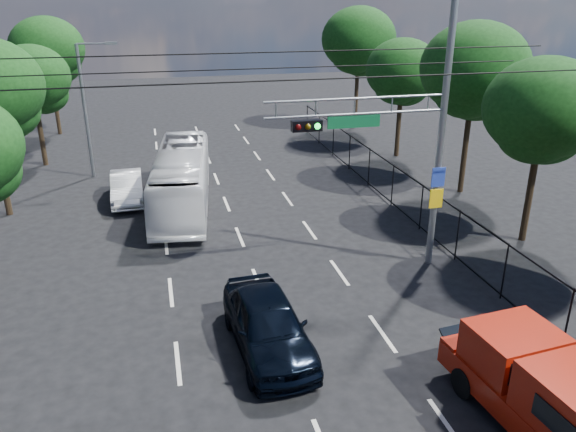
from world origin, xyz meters
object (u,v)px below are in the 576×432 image
object	(u,v)px
red_pickup	(553,395)
white_bus	(182,179)
white_van	(127,187)
navy_hatchback	(268,324)
signal_mast	(409,126)

from	to	relation	value
red_pickup	white_bus	world-z (taller)	white_bus
red_pickup	white_van	distance (m)	20.70
navy_hatchback	white_van	distance (m)	14.16
navy_hatchback	signal_mast	bearing A→B (deg)	31.13
red_pickup	navy_hatchback	world-z (taller)	red_pickup
navy_hatchback	white_van	size ratio (longest dim) A/B	1.16
red_pickup	white_van	world-z (taller)	red_pickup
signal_mast	red_pickup	size ratio (longest dim) A/B	1.61
signal_mast	navy_hatchback	world-z (taller)	signal_mast
signal_mast	white_van	bearing A→B (deg)	135.77
red_pickup	white_bus	xyz separation A→B (m)	(-7.01, 16.97, 0.22)
white_bus	white_van	distance (m)	3.00
red_pickup	white_bus	distance (m)	18.36
signal_mast	navy_hatchback	bearing A→B (deg)	-145.55
white_bus	white_van	xyz separation A→B (m)	(-2.58, 1.37, -0.67)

